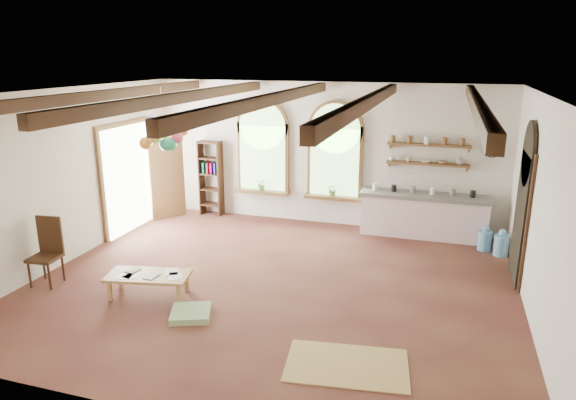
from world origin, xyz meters
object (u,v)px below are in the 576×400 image
at_px(kitchen_counter, 423,215).
at_px(side_chair, 47,265).
at_px(balloon_cluster, 163,134).
at_px(coffee_table, 148,277).

bearing_deg(kitchen_counter, side_chair, -143.99).
bearing_deg(balloon_cluster, coffee_table, -70.54).
distance_m(kitchen_counter, side_chair, 7.36).
relative_size(kitchen_counter, side_chair, 2.33).
xyz_separation_m(kitchen_counter, coffee_table, (-4.06, -4.22, -0.15)).
xyz_separation_m(side_chair, balloon_cluster, (1.25, 1.93, 2.00)).
relative_size(coffee_table, balloon_cluster, 1.22).
bearing_deg(balloon_cluster, side_chair, -122.86).
bearing_deg(side_chair, kitchen_counter, 36.01).
bearing_deg(balloon_cluster, kitchen_counter, 26.99).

